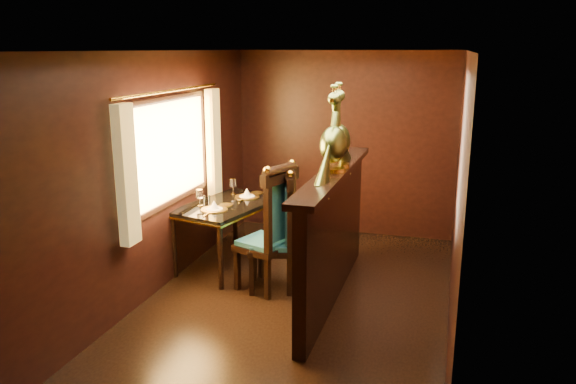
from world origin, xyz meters
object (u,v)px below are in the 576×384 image
(peacock_right, at_px, (338,126))
(chair_right, at_px, (283,226))
(chair_left, at_px, (274,225))
(dining_table, at_px, (228,209))
(peacock_left, at_px, (334,128))

(peacock_right, bearing_deg, chair_right, -177.05)
(chair_left, bearing_deg, dining_table, 163.49)
(chair_right, distance_m, peacock_left, 1.23)
(chair_right, bearing_deg, peacock_right, -12.64)
(peacock_left, height_order, peacock_right, peacock_left)
(chair_left, bearing_deg, peacock_right, 31.14)
(dining_table, relative_size, chair_right, 1.09)
(chair_left, distance_m, chair_right, 0.13)
(chair_right, xyz_separation_m, peacock_left, (0.56, -0.17, 1.08))
(dining_table, distance_m, chair_right, 0.92)
(dining_table, distance_m, peacock_left, 1.85)
(chair_right, height_order, peacock_left, peacock_left)
(chair_left, xyz_separation_m, peacock_right, (0.63, 0.13, 1.04))
(peacock_right, bearing_deg, peacock_left, -90.00)
(dining_table, xyz_separation_m, chair_right, (0.81, -0.43, -0.00))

